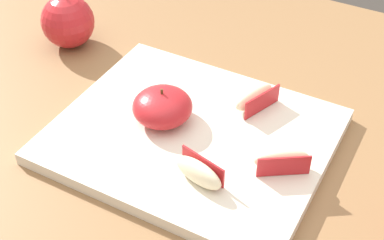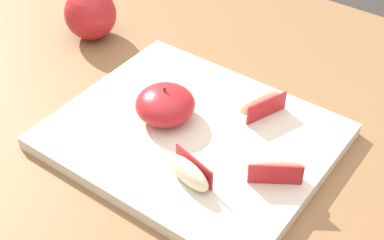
% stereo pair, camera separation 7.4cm
% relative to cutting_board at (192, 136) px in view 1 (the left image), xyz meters
% --- Properties ---
extents(dining_table, '(1.40, 0.95, 0.75)m').
position_rel_cutting_board_xyz_m(dining_table, '(0.05, 0.01, -0.10)').
color(dining_table, brown).
rests_on(dining_table, ground_plane).
extents(cutting_board, '(0.37, 0.30, 0.02)m').
position_rel_cutting_board_xyz_m(cutting_board, '(0.00, 0.00, 0.00)').
color(cutting_board, beige).
rests_on(cutting_board, dining_table).
extents(apple_half_skin_up, '(0.08, 0.08, 0.05)m').
position_rel_cutting_board_xyz_m(apple_half_skin_up, '(-0.05, 0.00, 0.03)').
color(apple_half_skin_up, '#B21E23').
rests_on(apple_half_skin_up, cutting_board).
extents(apple_wedge_right, '(0.05, 0.07, 0.03)m').
position_rel_cutting_board_xyz_m(apple_wedge_right, '(0.06, 0.09, 0.03)').
color(apple_wedge_right, beige).
rests_on(apple_wedge_right, cutting_board).
extents(apple_wedge_middle, '(0.07, 0.04, 0.03)m').
position_rel_cutting_board_xyz_m(apple_wedge_middle, '(0.05, -0.08, 0.03)').
color(apple_wedge_middle, beige).
rests_on(apple_wedge_middle, cutting_board).
extents(apple_wedge_back, '(0.07, 0.06, 0.03)m').
position_rel_cutting_board_xyz_m(apple_wedge_back, '(0.13, -0.01, 0.03)').
color(apple_wedge_back, beige).
rests_on(apple_wedge_back, cutting_board).
extents(whole_apple_crimson, '(0.09, 0.09, 0.10)m').
position_rel_cutting_board_xyz_m(whole_apple_crimson, '(-0.30, 0.12, 0.04)').
color(whole_apple_crimson, '#B21E23').
rests_on(whole_apple_crimson, dining_table).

